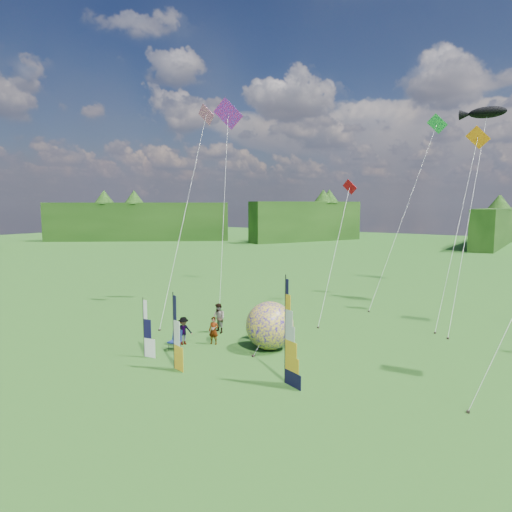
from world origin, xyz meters
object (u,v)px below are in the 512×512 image
Objects in this scene: bol_inflatable at (270,326)px; spectator_b at (219,318)px; feather_banner_main at (285,331)px; side_banner_left at (174,332)px; kite_whale at (471,199)px; camp_chair at (175,340)px; spectator_a at (214,331)px; spectator_d at (261,325)px; spectator_c at (183,331)px; side_banner_far at (144,328)px.

bol_inflatable is 4.52m from spectator_b.
feather_banner_main is 5.71m from side_banner_left.
feather_banner_main is 19.16m from kite_whale.
camp_chair is at bearing -162.43° from feather_banner_main.
kite_whale is at bearing 36.74° from spectator_a.
spectator_b is at bearing 42.97° from spectator_d.
side_banner_left is 22.56m from kite_whale.
feather_banner_main is 2.96× the size of spectator_c.
spectator_c is (-7.78, 1.56, -1.60)m from feather_banner_main.
spectator_b is (-4.42, 0.89, -0.41)m from bol_inflatable.
bol_inflatable reaches higher than spectator_d.
feather_banner_main reaches higher than spectator_b.
camp_chair is (0.58, 1.68, -0.99)m from side_banner_far.
spectator_b is 1.68× the size of camp_chair.
kite_whale is at bearing 76.25° from side_banner_left.
side_banner_left is 1.20× the size of side_banner_far.
spectator_b is at bearing 83.11° from camp_chair.
bol_inflatable is at bearing 1.50° from spectator_a.
spectator_a is at bearing -161.10° from bol_inflatable.
side_banner_far is 2.77× the size of camp_chair.
feather_banner_main is 2.57× the size of spectator_b.
kite_whale is at bearing -93.02° from spectator_d.
spectator_d is at bearing 97.55° from side_banner_left.
spectator_c is (-4.57, -2.14, -0.54)m from bol_inflatable.
side_banner_left is at bearing -54.75° from camp_chair.
spectator_b reaches higher than spectator_c.
side_banner_far is 2.04m from camp_chair.
camp_chair is at bearing -134.62° from spectator_a.
spectator_b is at bearing 170.44° from feather_banner_main.
side_banner_left reaches higher than bol_inflatable.
side_banner_far is 1.93× the size of spectator_a.
spectator_d is 1.54× the size of camp_chair.
spectator_d is at bearing -13.90° from spectator_c.
side_banner_left is 2.62m from side_banner_far.
feather_banner_main is 7.13m from spectator_d.
spectator_c is 21.60m from kite_whale.
spectator_a is 2.95m from spectator_d.
bol_inflatable is at bearing 27.72° from camp_chair.
spectator_a is (1.66, 3.78, -0.74)m from side_banner_far.
spectator_b is 3.04m from spectator_c.
spectator_d reaches higher than spectator_c.
spectator_a is 1.44× the size of camp_chair.
spectator_a is (-6.39, 2.61, -1.61)m from feather_banner_main.
spectator_c is (-0.15, -3.03, -0.12)m from spectator_b.
camp_chair is at bearing -143.16° from bol_inflatable.
feather_banner_main reaches higher than spectator_a.
camp_chair is (-7.47, 0.51, -1.85)m from feather_banner_main.
camp_chair is (-1.08, -2.10, -0.25)m from spectator_a.
spectator_c is at bearing -154.92° from bol_inflatable.
feather_banner_main is at bearing -0.55° from side_banner_far.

